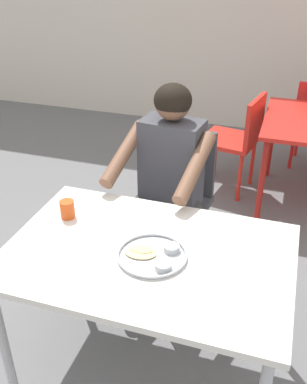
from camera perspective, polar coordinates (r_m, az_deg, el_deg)
ground_plane at (r=2.40m, az=-2.36°, el=-23.17°), size 12.00×12.00×0.05m
table_foreground at (r=1.95m, az=-0.74°, el=-9.34°), size 1.23×0.82×0.72m
thali_tray at (r=1.87m, az=-0.03°, el=-8.14°), size 0.30×0.30×0.03m
drinking_cup at (r=2.15m, az=-11.07°, el=-2.14°), size 0.07×0.07×0.09m
chair_foreground at (r=2.76m, az=3.18°, el=0.17°), size 0.45×0.46×0.90m
diner_foreground at (r=2.47m, az=1.49°, el=2.19°), size 0.54×0.58×1.24m
chair_red_left at (r=3.68m, az=10.93°, el=7.09°), size 0.49×0.49×0.83m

